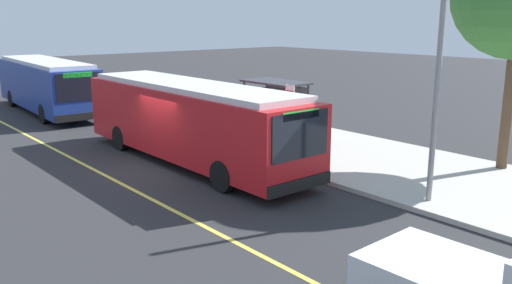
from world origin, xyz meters
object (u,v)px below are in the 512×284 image
transit_bus_main (191,119)px  pedestrian_commuter (274,122)px  route_sign_post (290,112)px  waiting_bench (278,128)px  transit_bus_second (46,84)px

transit_bus_main → pedestrian_commuter: transit_bus_main is taller
pedestrian_commuter → route_sign_post: bearing=-29.8°
waiting_bench → pedestrian_commuter: size_ratio=0.95×
route_sign_post → pedestrian_commuter: 2.77m
transit_bus_second → pedestrian_commuter: size_ratio=6.59×
transit_bus_second → waiting_bench: transit_bus_second is taller
transit_bus_second → route_sign_post: 17.23m
transit_bus_main → waiting_bench: (-0.38, 4.65, -0.98)m
transit_bus_main → pedestrian_commuter: bearing=85.0°
transit_bus_main → route_sign_post: (2.62, 2.49, 0.34)m
transit_bus_second → pedestrian_commuter: bearing=15.5°
transit_bus_main → waiting_bench: bearing=94.7°
transit_bus_main → route_sign_post: 3.63m
transit_bus_main → pedestrian_commuter: 3.85m
transit_bus_second → waiting_bench: (14.00, 4.94, -0.98)m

